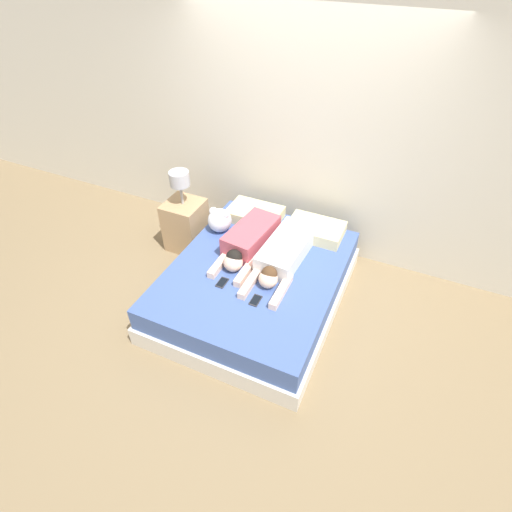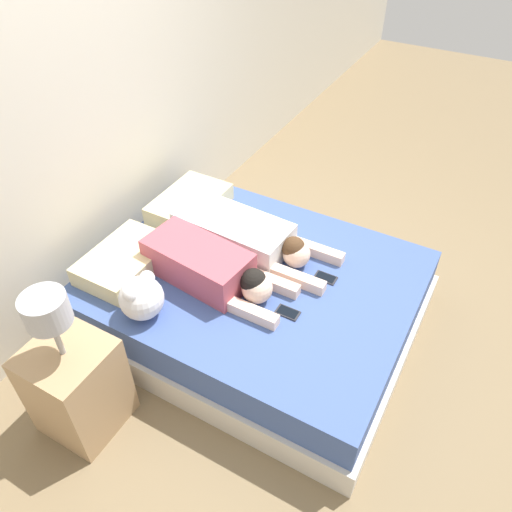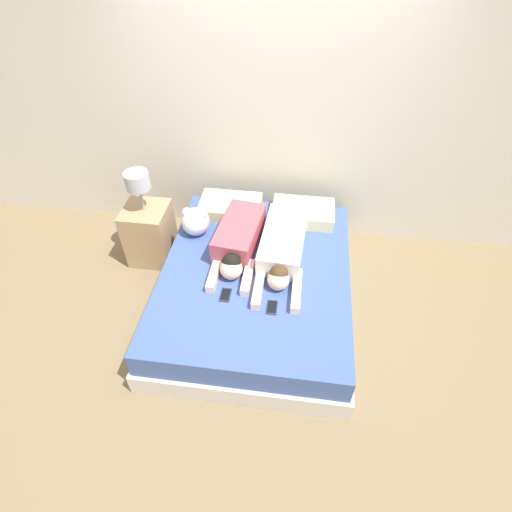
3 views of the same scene
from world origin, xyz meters
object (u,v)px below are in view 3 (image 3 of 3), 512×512
Objects in this scene: cell_phone_right at (272,307)px; pillow_head_right at (303,213)px; bed at (256,287)px; pillow_head_left at (230,207)px; nightstand at (149,230)px; person_left at (238,241)px; person_right at (282,248)px; plush_toy at (196,221)px; cell_phone_left at (226,295)px.

pillow_head_right is at bearing 81.26° from cell_phone_right.
cell_phone_right is (-0.18, -1.14, -0.06)m from pillow_head_right.
pillow_head_left is at bearing 115.28° from bed.
pillow_head_right reaches higher than bed.
bed is 0.87m from pillow_head_right.
pillow_head_right is 0.59× the size of nightstand.
person_right is at bearing -2.61° from person_left.
plush_toy is at bearing 146.63° from bed.
pillow_head_right is 4.22× the size of cell_phone_right.
nightstand reaches higher than plush_toy.
cell_phone_left is at bearing -60.55° from plush_toy.
pillow_head_right is 1.16m from cell_phone_right.
pillow_head_right is 4.22× the size of cell_phone_left.
person_right is at bearing -105.17° from pillow_head_right.
pillow_head_right is 0.52× the size of person_right.
cell_phone_right reaches higher than bed.
pillow_head_right is at bearing 74.83° from person_right.
cell_phone_right is at bearing -11.47° from cell_phone_left.
person_left is at bearing 88.81° from cell_phone_left.
plush_toy is (-0.61, 0.40, 0.36)m from bed.
person_right is 0.66m from cell_phone_left.
nightstand is (-0.91, 0.80, -0.10)m from cell_phone_left.
person_right is at bearing -14.37° from plush_toy.
pillow_head_right is (0.70, 0.00, 0.00)m from pillow_head_left.
cell_phone_right is at bearing -66.05° from bed.
cell_phone_left is (-0.55, -1.07, -0.06)m from pillow_head_right.
person_left reaches higher than pillow_head_left.
pillow_head_right is at bearing 19.93° from plush_toy.
bed is 0.87m from pillow_head_left.
plush_toy reaches higher than cell_phone_left.
person_right is 8.14× the size of cell_phone_left.
person_right reaches higher than bed.
cell_phone_right is at bearing -65.18° from pillow_head_left.
pillow_head_left is 0.59× the size of nightstand.
cell_phone_right is at bearing -45.52° from plush_toy.
cell_phone_right is at bearing -34.16° from nightstand.
person_left is (-0.19, 0.21, 0.33)m from bed.
pillow_head_right is 1.20m from cell_phone_left.
pillow_head_left is at bearing 135.01° from person_right.
person_right reaches higher than pillow_head_right.
pillow_head_right is 0.57m from person_right.
person_left is at bearing 177.39° from person_right.
plush_toy reaches higher than pillow_head_left.
person_left reaches higher than cell_phone_left.
bed is 14.49× the size of cell_phone_right.
pillow_head_left is (-0.35, 0.75, 0.29)m from bed.
bed is 3.43× the size of pillow_head_right.
pillow_head_right reaches higher than cell_phone_right.
plush_toy is at bearing 165.63° from person_right.
bed is 1.22m from nightstand.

